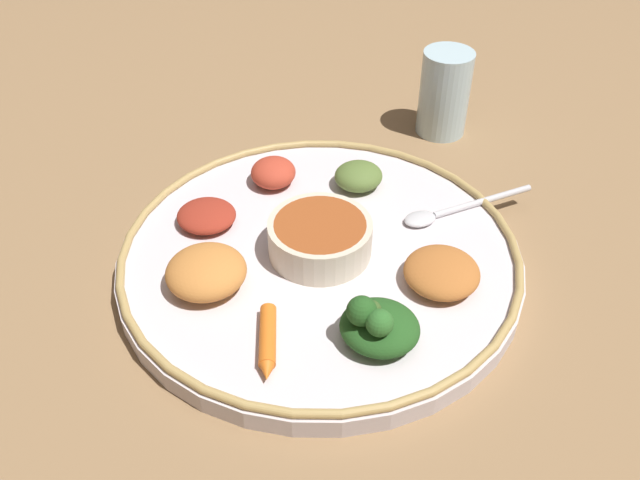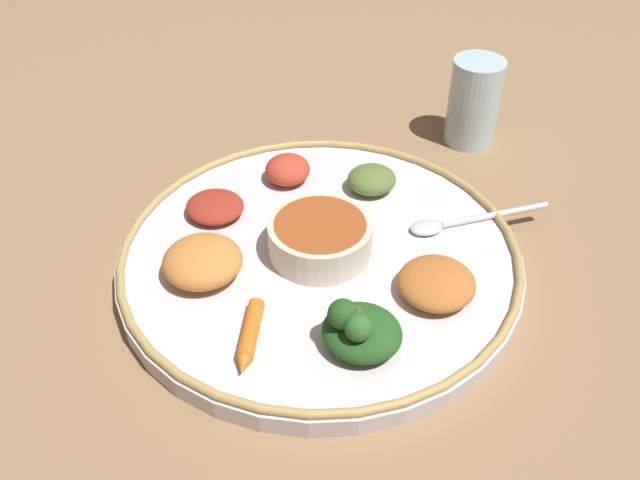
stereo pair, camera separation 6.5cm
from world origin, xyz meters
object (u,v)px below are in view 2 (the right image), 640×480
Objects in this scene: carrot_near_spoon at (250,335)px; drinking_glass at (473,108)px; greens_pile at (359,330)px; center_bowl at (320,237)px; spoon at (458,222)px.

drinking_glass reaches higher than carrot_near_spoon.
greens_pile is 0.09m from carrot_near_spoon.
drinking_glass is (0.23, 0.36, 0.02)m from carrot_near_spoon.
center_bowl reaches higher than carrot_near_spoon.
spoon is 0.25m from carrot_near_spoon.
carrot_near_spoon reaches higher than spoon.
carrot_near_spoon is at bearing -139.46° from spoon.
drinking_glass is (0.14, 0.36, 0.01)m from greens_pile.
spoon is at bearing 19.04° from center_bowl.
drinking_glass is (0.17, 0.24, 0.01)m from center_bowl.
carrot_near_spoon is (-0.05, -0.12, -0.01)m from center_bowl.
greens_pile is at bearing -0.34° from carrot_near_spoon.
center_bowl is 0.13m from carrot_near_spoon.
center_bowl is 0.94× the size of drinking_glass.
greens_pile is (-0.10, -0.16, 0.02)m from spoon.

